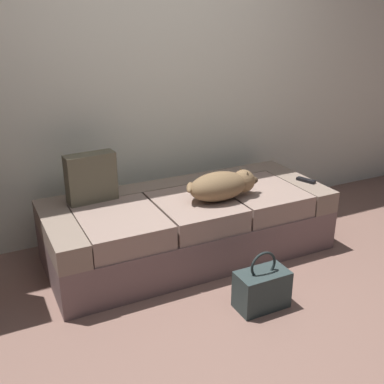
# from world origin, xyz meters

# --- Properties ---
(ground_plane) EXTENTS (10.00, 10.00, 0.00)m
(ground_plane) POSITION_xyz_m (0.00, 0.00, 0.00)
(ground_plane) COLOR #825F53
(back_wall) EXTENTS (6.40, 0.10, 2.80)m
(back_wall) POSITION_xyz_m (0.00, 1.68, 1.40)
(back_wall) COLOR white
(back_wall) RESTS_ON ground
(couch) EXTENTS (2.04, 0.85, 0.46)m
(couch) POSITION_xyz_m (0.00, 1.03, 0.23)
(couch) COLOR #765C5B
(couch) RESTS_ON ground
(dog_tan) EXTENTS (0.59, 0.26, 0.20)m
(dog_tan) POSITION_xyz_m (0.19, 0.88, 0.56)
(dog_tan) COLOR brown
(dog_tan) RESTS_ON couch
(tv_remote) EXTENTS (0.09, 0.16, 0.02)m
(tv_remote) POSITION_xyz_m (0.94, 0.89, 0.47)
(tv_remote) COLOR black
(tv_remote) RESTS_ON couch
(throw_pillow) EXTENTS (0.35, 0.15, 0.34)m
(throw_pillow) POSITION_xyz_m (-0.64, 1.25, 0.63)
(throw_pillow) COLOR brown
(throw_pillow) RESTS_ON couch
(handbag) EXTENTS (0.32, 0.18, 0.38)m
(handbag) POSITION_xyz_m (0.10, 0.22, 0.13)
(handbag) COLOR #2E3C3B
(handbag) RESTS_ON ground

